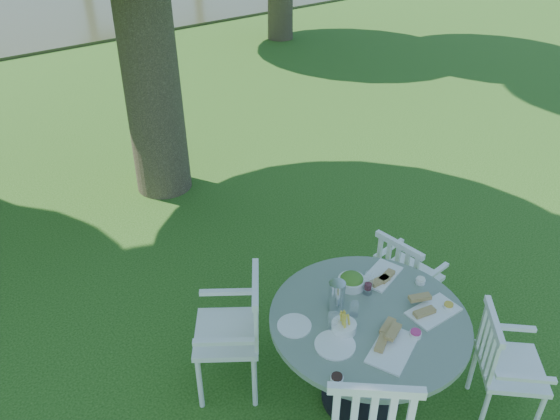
{
  "coord_description": "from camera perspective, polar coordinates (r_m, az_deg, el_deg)",
  "views": [
    {
      "loc": [
        -2.36,
        -2.83,
        3.29
      ],
      "look_at": [
        0.0,
        0.2,
        0.85
      ],
      "focal_mm": 35.0,
      "sensor_mm": 36.0,
      "label": 1
    }
  ],
  "objects": [
    {
      "name": "tableware",
      "position": [
        3.66,
        8.25,
        -9.99
      ],
      "size": [
        1.13,
        0.85,
        0.22
      ],
      "color": "white",
      "rests_on": "table"
    },
    {
      "name": "chair_ne",
      "position": [
        4.51,
        12.69,
        -6.56
      ],
      "size": [
        0.44,
        0.47,
        0.87
      ],
      "rotation": [
        0.0,
        0.0,
        -4.64
      ],
      "color": "white",
      "rests_on": "ground"
    },
    {
      "name": "ground",
      "position": [
        4.94,
        1.45,
        -9.34
      ],
      "size": [
        140.0,
        140.0,
        0.0
      ],
      "primitive_type": "plane",
      "color": "#17400D",
      "rests_on": "ground"
    },
    {
      "name": "chair_se",
      "position": [
        4.02,
        21.99,
        -14.34
      ],
      "size": [
        0.6,
        0.6,
        0.87
      ],
      "rotation": [
        0.0,
        0.0,
        0.8
      ],
      "color": "white",
      "rests_on": "ground"
    },
    {
      "name": "chair_nw",
      "position": [
        3.9,
        -4.19,
        -11.99
      ],
      "size": [
        0.66,
        0.66,
        0.96
      ],
      "rotation": [
        0.0,
        0.0,
        -2.2
      ],
      "color": "white",
      "rests_on": "ground"
    },
    {
      "name": "table",
      "position": [
        3.78,
        9.09,
        -12.82
      ],
      "size": [
        1.31,
        1.31,
        0.8
      ],
      "color": "black",
      "rests_on": "ground"
    }
  ]
}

